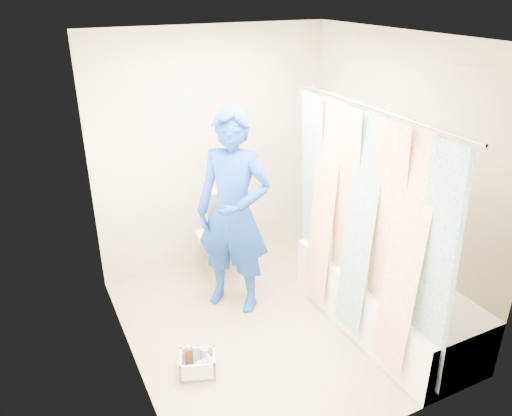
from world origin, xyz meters
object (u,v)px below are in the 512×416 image
bathtub (385,299)px  toilet (219,234)px  cleaning_caddy (199,365)px  plumber (233,213)px

bathtub → toilet: toilet is taller
toilet → cleaning_caddy: 1.57m
bathtub → cleaning_caddy: bathtub is taller
bathtub → cleaning_caddy: (-1.64, 0.16, -0.19)m
bathtub → plumber: plumber is taller
bathtub → plumber: (-1.01, 0.88, 0.65)m
bathtub → cleaning_caddy: 1.66m
cleaning_caddy → bathtub: bearing=14.8°
plumber → bathtub: bearing=5.3°
toilet → plumber: 0.82m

